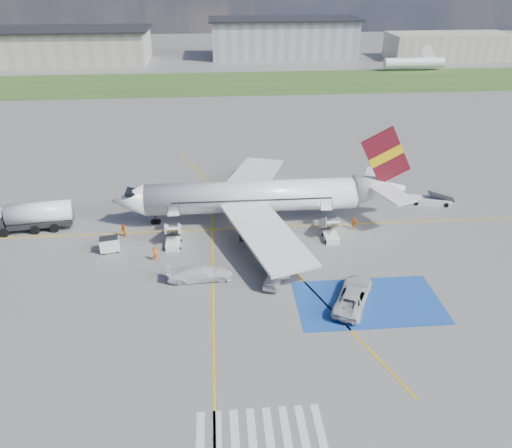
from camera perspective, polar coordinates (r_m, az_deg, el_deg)
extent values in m
plane|color=#60605E|center=(51.40, 0.66, -6.81)|extent=(400.00, 400.00, 0.00)
cube|color=#2D4C1E|center=(140.22, -3.11, 15.78)|extent=(400.00, 30.00, 0.01)
cube|color=gold|center=(61.61, -0.38, -0.47)|extent=(120.00, 0.20, 0.01)
cube|color=gold|center=(43.40, -4.86, -14.61)|extent=(0.20, 60.00, 0.01)
cube|color=gold|center=(61.61, -0.38, -0.47)|extent=(20.71, 56.45, 0.01)
cube|color=#194498|center=(50.03, 12.72, -8.70)|extent=(14.00, 8.00, 0.01)
cube|color=silver|center=(37.91, -6.39, -22.83)|extent=(0.60, 4.00, 0.01)
cube|color=silver|center=(37.87, -4.42, -22.78)|extent=(0.60, 4.00, 0.01)
cube|color=silver|center=(37.87, -2.46, -22.70)|extent=(0.60, 4.00, 0.01)
cube|color=silver|center=(37.91, -0.49, -22.60)|extent=(0.60, 4.00, 0.01)
cube|color=silver|center=(37.98, 1.46, -22.48)|extent=(0.60, 4.00, 0.01)
cube|color=silver|center=(38.09, 3.40, -22.33)|extent=(0.60, 4.00, 0.01)
cube|color=silver|center=(38.24, 5.33, -22.17)|extent=(0.60, 4.00, 0.01)
cube|color=silver|center=(38.42, 7.23, -21.98)|extent=(0.60, 4.00, 0.01)
cube|color=#9E9588|center=(181.07, -22.23, 18.25)|extent=(60.00, 22.00, 10.00)
cube|color=gray|center=(180.21, 3.15, 20.41)|extent=(48.00, 18.00, 12.00)
cube|color=#9E9588|center=(189.26, 21.11, 18.47)|extent=(40.00, 16.00, 8.00)
cylinder|color=white|center=(61.88, -0.53, 3.17)|extent=(26.00, 3.90, 3.90)
cone|color=white|center=(62.69, -14.35, 2.60)|extent=(4.00, 3.90, 3.90)
cube|color=black|center=(62.17, -13.92, 3.50)|extent=(1.67, 1.90, 0.82)
cone|color=white|center=(64.84, 13.93, 3.90)|extent=(6.50, 3.90, 3.90)
cube|color=white|center=(54.67, 1.18, -1.07)|extent=(9.86, 15.95, 1.40)
cube|color=white|center=(69.96, -0.24, 5.65)|extent=(9.86, 15.95, 1.40)
cylinder|color=#38383A|center=(57.79, -0.11, -0.94)|extent=(3.40, 2.10, 2.10)
cylinder|color=#38383A|center=(67.79, -0.88, 3.61)|extent=(3.40, 2.10, 2.10)
cube|color=#5B0F18|center=(63.34, 14.64, 7.54)|extent=(6.62, 0.30, 7.45)
cube|color=#E1B80C|center=(63.34, 14.64, 7.54)|extent=(4.36, 0.40, 3.08)
cube|color=white|center=(62.01, 15.39, 3.29)|extent=(4.73, 5.95, 0.49)
cube|color=white|center=(67.55, 13.68, 5.56)|extent=(4.73, 5.95, 0.49)
cube|color=black|center=(59.96, -0.40, 2.70)|extent=(19.50, 0.04, 0.18)
cube|color=black|center=(63.52, -0.67, 4.20)|extent=(19.50, 0.04, 0.18)
cube|color=white|center=(59.14, -9.44, -0.58)|extent=(1.40, 3.73, 2.32)
cube|color=white|center=(60.34, -9.40, 1.15)|extent=(1.40, 1.00, 0.12)
cylinder|color=black|center=(60.16, -10.11, 1.59)|extent=(0.06, 0.06, 1.10)
cylinder|color=black|center=(60.04, -8.78, 1.65)|extent=(0.06, 0.06, 1.10)
cube|color=white|center=(58.27, -9.45, -2.28)|extent=(1.60, 2.40, 0.70)
cube|color=white|center=(60.33, 8.33, 0.11)|extent=(1.40, 3.73, 2.32)
cube|color=white|center=(61.51, 8.02, 1.80)|extent=(1.40, 1.00, 0.12)
cylinder|color=black|center=(61.13, 7.41, 2.24)|extent=(0.06, 0.06, 1.10)
cylinder|color=black|center=(61.43, 8.69, 2.28)|extent=(0.06, 0.06, 1.10)
cube|color=white|center=(59.49, 8.58, -1.54)|extent=(1.60, 2.40, 0.70)
cylinder|color=white|center=(65.97, -23.54, 1.21)|extent=(7.79, 3.50, 2.54)
cube|color=black|center=(66.51, -23.34, 0.23)|extent=(7.79, 3.50, 0.55)
cube|color=white|center=(58.69, -16.39, -2.25)|extent=(2.36, 1.67, 1.51)
cube|color=black|center=(58.30, -16.49, -1.56)|extent=(2.23, 1.55, 0.13)
cube|color=white|center=(71.69, 19.29, 2.52)|extent=(5.50, 2.93, 0.87)
cube|color=black|center=(71.65, 20.41, 2.98)|extent=(3.63, 2.08, 0.97)
imported|color=#B3B6BB|center=(51.12, 2.03, -6.05)|extent=(2.98, 4.65, 1.47)
imported|color=#A8AAAF|center=(53.03, 2.24, -4.62)|extent=(2.55, 4.99, 1.57)
imported|color=silver|center=(49.08, 11.08, -7.75)|extent=(4.98, 6.38, 2.18)
imported|color=silver|center=(51.80, -6.46, -5.40)|extent=(5.14, 2.28, 1.98)
imported|color=#FF5F0D|center=(55.88, -11.47, -3.35)|extent=(0.70, 0.67, 1.61)
imported|color=orange|center=(61.45, -14.92, -0.75)|extent=(0.83, 0.92, 1.56)
imported|color=orange|center=(62.33, 11.14, 0.11)|extent=(0.84, 0.95, 1.54)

